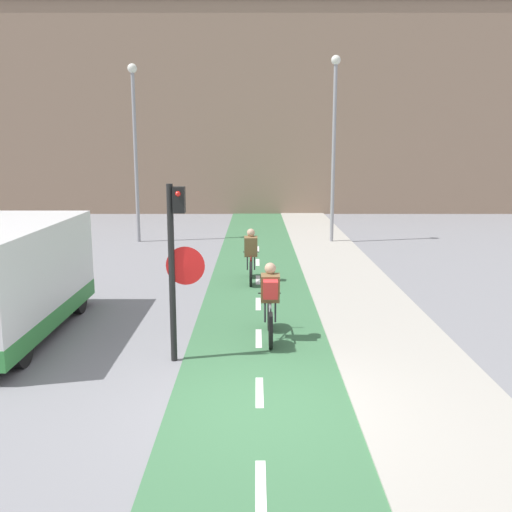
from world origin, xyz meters
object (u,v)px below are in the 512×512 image
at_px(cyclist_near, 268,304).
at_px(traffic_light_pole, 174,253).
at_px(street_lamp_far, 132,135).
at_px(van, 0,282).
at_px(street_lamp_sidewalk, 332,131).
at_px(cyclist_far, 249,258).

bearing_deg(cyclist_near, traffic_light_pole, -146.11).
distance_m(street_lamp_far, van, 12.00).
bearing_deg(street_lamp_sidewalk, van, -124.93).
relative_size(traffic_light_pole, street_lamp_far, 0.46).
relative_size(street_lamp_far, cyclist_far, 4.00).
relative_size(street_lamp_far, van, 1.36).
xyz_separation_m(street_lamp_far, van, (-0.30, -11.60, -3.06)).
height_order(cyclist_near, van, van).
bearing_deg(cyclist_far, street_lamp_far, 123.16).
height_order(street_lamp_far, street_lamp_sidewalk, street_lamp_sidewalk).
distance_m(traffic_light_pole, street_lamp_sidewalk, 13.66).
height_order(street_lamp_sidewalk, cyclist_far, street_lamp_sidewalk).
xyz_separation_m(street_lamp_far, street_lamp_sidewalk, (7.67, -0.19, 0.15)).
bearing_deg(street_lamp_far, traffic_light_pole, -75.58).
distance_m(traffic_light_pole, van, 3.93).
relative_size(traffic_light_pole, van, 0.62).
bearing_deg(van, street_lamp_far, 88.53).
height_order(traffic_light_pole, cyclist_near, traffic_light_pole).
relative_size(traffic_light_pole, street_lamp_sidewalk, 0.44).
bearing_deg(van, cyclist_far, 43.80).
bearing_deg(street_lamp_far, van, -91.47).
distance_m(traffic_light_pole, cyclist_far, 6.21).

